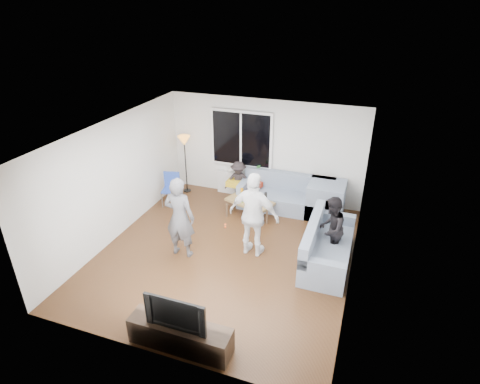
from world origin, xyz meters
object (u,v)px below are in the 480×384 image
at_px(side_chair, 171,190).
at_px(spectator_back, 238,182).
at_px(tv_console, 180,335).
at_px(sofa_back_section, 285,193).
at_px(spectator_right, 331,229).
at_px(player_right, 254,215).
at_px(floor_lamp, 186,165).
at_px(sofa_right_section, 329,243).
at_px(coffee_table, 250,208).
at_px(television, 178,310).
at_px(player_left, 180,218).

xyz_separation_m(side_chair, spectator_back, (1.51, 0.83, 0.11)).
distance_m(spectator_back, tv_console, 4.88).
height_order(sofa_back_section, spectator_right, spectator_right).
bearing_deg(player_right, tv_console, 89.61).
distance_m(sofa_back_section, floor_lamp, 2.77).
height_order(side_chair, floor_lamp, floor_lamp).
bearing_deg(tv_console, sofa_right_section, 58.66).
xyz_separation_m(sofa_back_section, coffee_table, (-0.73, -0.60, -0.22)).
height_order(sofa_right_section, tv_console, sofa_right_section).
bearing_deg(spectator_right, spectator_back, -116.31).
bearing_deg(spectator_right, television, -22.29).
bearing_deg(sofa_right_section, floor_lamp, 64.57).
height_order(tv_console, television, television).
bearing_deg(spectator_right, sofa_back_section, -134.51).
height_order(player_left, television, player_left).
height_order(side_chair, television, television).
relative_size(sofa_back_section, spectator_back, 2.12).
bearing_deg(side_chair, television, -73.27).
bearing_deg(television, spectator_back, 99.33).
bearing_deg(spectator_right, tv_console, -22.29).
bearing_deg(sofa_right_section, spectator_right, 0.00).
bearing_deg(player_right, sofa_back_section, -88.65).
bearing_deg(player_left, side_chair, -57.31).
xyz_separation_m(player_left, tv_console, (1.09, -2.18, -0.64)).
height_order(player_right, spectator_back, player_right).
xyz_separation_m(side_chair, player_right, (2.59, -1.27, 0.47)).
bearing_deg(sofa_right_section, player_left, 104.41).
relative_size(side_chair, spectator_right, 0.64).
bearing_deg(spectator_back, spectator_right, -51.88).
distance_m(spectator_right, television, 3.54).
height_order(player_left, spectator_back, player_left).
relative_size(spectator_back, television, 1.13).
bearing_deg(sofa_back_section, floor_lamp, 178.32).
distance_m(side_chair, tv_console, 4.59).
distance_m(sofa_right_section, tv_console, 3.42).
bearing_deg(television, coffee_table, 93.72).
bearing_deg(player_right, spectator_right, -160.32).
xyz_separation_m(player_right, television, (-0.29, -2.70, -0.18)).
bearing_deg(spectator_right, side_chair, -94.75).
xyz_separation_m(sofa_right_section, side_chair, (-4.07, 1.05, 0.01)).
relative_size(floor_lamp, spectator_back, 1.44).
relative_size(side_chair, tv_console, 0.54).
xyz_separation_m(spectator_right, television, (-1.78, -3.06, 0.04)).
xyz_separation_m(coffee_table, spectator_right, (2.05, -1.11, 0.48)).
height_order(sofa_right_section, player_right, player_right).
distance_m(sofa_back_section, player_left, 3.05).
bearing_deg(floor_lamp, spectator_right, -23.74).
distance_m(side_chair, spectator_right, 4.18).
relative_size(spectator_right, television, 1.41).
distance_m(player_left, spectator_back, 2.66).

